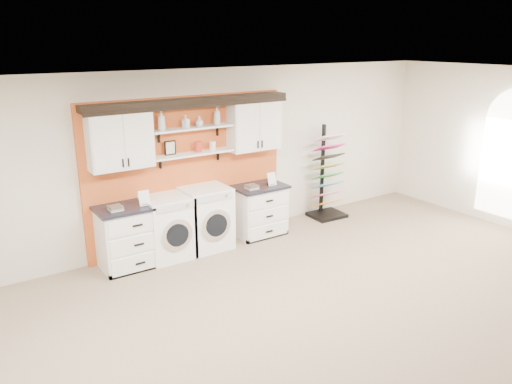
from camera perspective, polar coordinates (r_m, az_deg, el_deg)
floor at (r=5.56m, az=12.46°, el=-18.93°), size 10.00×10.00×0.00m
ceiling at (r=4.54m, az=14.75°, el=11.08°), size 10.00×10.00×0.00m
wall_back at (r=7.99m, az=-7.86°, el=3.71°), size 10.00×0.00×10.00m
accent_panel at (r=8.01m, az=-7.69°, el=2.27°), size 3.40×0.07×2.40m
upper_cabinet_left at (r=7.28m, az=-15.31°, el=5.83°), size 0.90×0.35×0.84m
upper_cabinet_right at (r=8.26m, az=-0.25°, el=7.72°), size 0.90×0.35×0.84m
shelf_lower at (r=7.78m, az=-7.24°, el=4.36°), size 1.32×0.28×0.03m
shelf_upper at (r=7.70m, az=-7.35°, el=7.26°), size 1.32×0.28×0.03m
crown_molding at (r=7.66m, az=-7.51°, el=10.21°), size 3.30×0.41×0.13m
picture_frame at (r=7.65m, az=-9.78°, el=4.99°), size 0.18×0.02×0.22m
canister_red at (r=7.81m, az=-6.61°, el=5.14°), size 0.11×0.11×0.16m
canister_cream at (r=7.92m, az=-5.00°, el=5.29°), size 0.10×0.10×0.14m
base_cabinet_left at (r=7.54m, az=-14.09°, el=-4.92°), size 0.96×0.66×0.94m
base_cabinet_right at (r=8.50m, az=0.33°, el=-2.06°), size 0.89×0.66×0.87m
washer at (r=7.72m, az=-10.06°, el=-3.97°), size 0.70×0.71×0.97m
dryer at (r=7.98m, az=-5.75°, el=-2.96°), size 0.72×0.71×1.00m
sample_rack at (r=9.42m, az=8.12°, el=0.38°), size 0.66×0.56×1.73m
soap_bottle_a at (r=7.48m, az=-10.75°, el=8.06°), size 0.13×0.13×0.29m
soap_bottle_b at (r=7.64m, az=-8.04°, el=8.00°), size 0.12×0.12×0.19m
soap_bottle_c at (r=7.75m, az=-6.50°, el=8.04°), size 0.15×0.15×0.15m
soap_bottle_d at (r=7.88m, az=-4.49°, el=8.72°), size 0.15×0.15×0.28m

